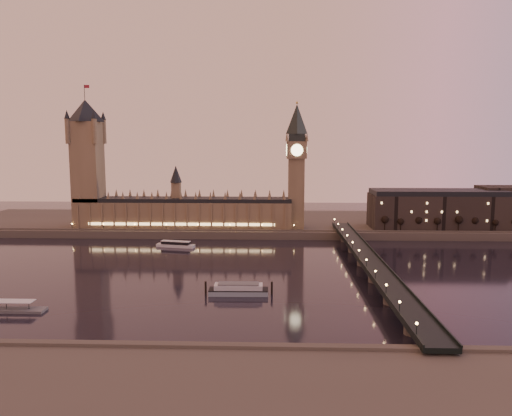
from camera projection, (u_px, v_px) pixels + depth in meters
The scene contains 16 objects.
ground at pixel (214, 272), 299.37m from camera, with size 700.00×700.00×0.00m, color black.
far_embankment at pixel (268, 223), 461.41m from camera, with size 560.00×130.00×6.00m, color #423D35.
palace_of_westminster at pixel (184, 209), 417.81m from camera, with size 180.00×26.62×52.00m.
victoria_tower at pixel (87, 156), 414.85m from camera, with size 31.68×31.68×118.00m.
big_ben at pixel (296, 159), 409.01m from camera, with size 17.68×17.68×104.00m.
westminster_bridge at pixel (368, 264), 295.45m from camera, with size 13.20×260.00×15.30m.
city_block at pixel (463, 208), 419.39m from camera, with size 155.00×45.00×34.00m.
bare_tree_0 at pixel (383, 221), 401.19m from camera, with size 5.52×5.52×11.23m.
bare_tree_1 at pixel (401, 221), 400.67m from camera, with size 5.52×5.52×11.23m.
bare_tree_2 at pixel (420, 221), 400.15m from camera, with size 5.52×5.52×11.23m.
bare_tree_3 at pixel (438, 221), 399.63m from camera, with size 5.52×5.52×11.23m.
bare_tree_4 at pixel (457, 221), 399.12m from camera, with size 5.52×5.52×11.23m.
bare_tree_5 at pixel (476, 221), 398.60m from camera, with size 5.52×5.52×11.23m.
bare_tree_6 at pixel (495, 222), 398.08m from camera, with size 5.52×5.52×11.23m.
cruise_boat_a at pixel (176, 244), 369.77m from camera, with size 29.50×12.02×4.61m.
moored_barge at pixel (239, 289), 254.29m from camera, with size 34.99×9.02×6.41m.
Camera 1 is at (35.24, -290.73, 77.11)m, focal length 35.00 mm.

